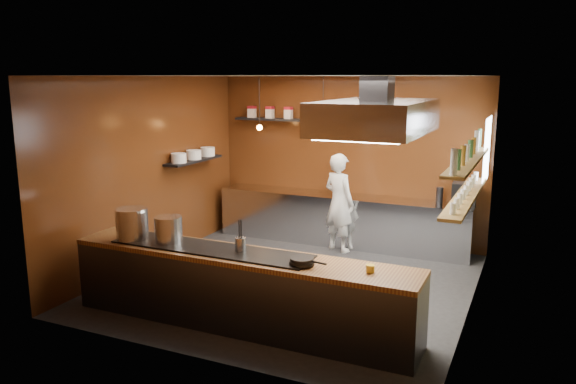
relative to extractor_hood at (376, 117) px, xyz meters
The scene contains 26 objects.
floor 2.85m from the extractor_hood, 162.90° to the left, with size 5.00×5.00×0.00m, color #232326.
back_wall 3.33m from the extractor_hood, 114.15° to the left, with size 5.00×5.00×0.00m, color #3F1C0B.
left_wall 3.95m from the extractor_hood, behind, with size 5.00×5.00×0.00m, color #3F1C0B.
right_wall 1.62m from the extractor_hood, 18.43° to the left, with size 5.00×5.00×0.00m, color #413F24.
ceiling 1.45m from the extractor_hood, 162.90° to the left, with size 5.00×5.00×0.00m, color silver.
window_pane 2.47m from the extractor_hood, 61.29° to the left, with size 1.00×1.00×0.00m, color white.
prep_counter 3.54m from the extractor_hood, 116.83° to the left, with size 4.60×0.65×0.90m, color silver.
pass_counter 2.70m from the extractor_hood, 137.38° to the right, with size 4.40×0.72×0.94m.
tin_shelf 3.54m from the extractor_hood, 128.56° to the left, with size 2.60×0.26×0.04m, color black.
plate_shelf 4.02m from the extractor_hood, 158.96° to the left, with size 0.30×1.40×0.04m, color black.
bottle_shelf_upper 1.38m from the extractor_hood, 33.94° to the left, with size 0.26×2.80×0.04m, color olive.
bottle_shelf_lower 1.64m from the extractor_hood, 33.94° to the left, with size 0.26×2.80×0.04m, color olive.
extractor_hood is the anchor object (origin of this frame).
pendant_left 3.44m from the extractor_hood, 142.13° to the left, with size 0.10×0.10×0.95m.
pendant_right 2.60m from the extractor_hood, 125.54° to the left, with size 0.10×0.10×0.95m.
storage_tins 3.44m from the extractor_hood, 126.60° to the left, with size 2.43×0.13×0.22m.
plate_stacks 3.99m from the extractor_hood, 158.96° to the left, with size 0.26×1.16×0.16m.
bottles 1.33m from the extractor_hood, 33.94° to the left, with size 0.06×2.66×0.24m.
wine_glasses 1.59m from the extractor_hood, 33.94° to the left, with size 0.07×2.37×0.13m.
stockpot_large 3.38m from the extractor_hood, 155.79° to the right, with size 0.41×0.41×0.40m, color #B7B9BE.
stockpot_small 2.96m from the extractor_hood, 152.72° to the right, with size 0.35×0.35×0.33m, color silver.
utensil_crock 2.29m from the extractor_hood, 137.92° to the right, with size 0.13×0.13×0.17m, color #B3B5BA.
frying_pan 2.05m from the extractor_hood, 108.70° to the right, with size 0.45×0.29×0.07m.
butter_jar 1.97m from the extractor_hood, 75.25° to the right, with size 0.09×0.09×0.08m, color gold.
espresso_machine 3.10m from the extractor_hood, 73.11° to the left, with size 0.38×0.36×0.38m, color black.
chef 2.99m from the extractor_hood, 119.08° to the left, with size 0.62×0.41×1.71m, color white.
Camera 1 is at (3.17, -7.20, 2.99)m, focal length 35.00 mm.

